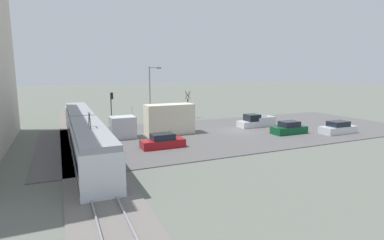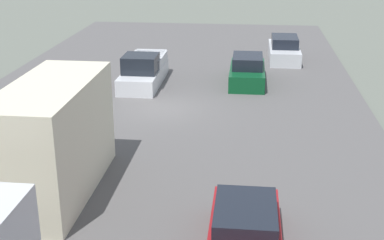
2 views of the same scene
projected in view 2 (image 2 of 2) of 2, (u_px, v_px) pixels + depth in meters
ground_plane at (161, 110)px, 25.23m from camera, size 320.00×320.00×0.00m
road_surface at (161, 109)px, 25.21m from camera, size 19.60×46.34×0.08m
box_truck at (38, 161)px, 15.55m from camera, size 2.36×9.94×3.60m
pickup_truck at (143, 72)px, 28.78m from camera, size 1.91×5.25×1.75m
sedan_car_0 at (247, 72)px, 29.05m from camera, size 1.86×4.36×1.52m
sedan_car_1 at (284, 50)px, 34.09m from camera, size 1.88×4.63×1.50m
sedan_car_2 at (245, 234)px, 13.85m from camera, size 1.85×4.33×1.41m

